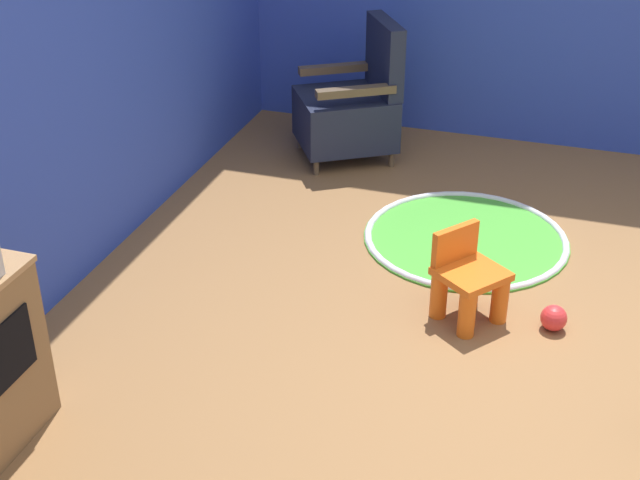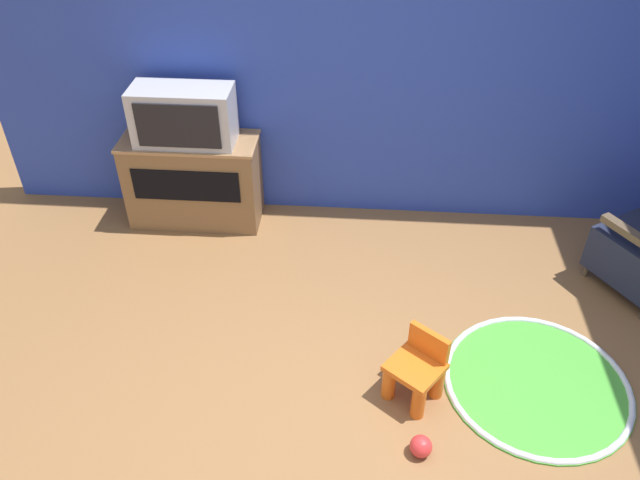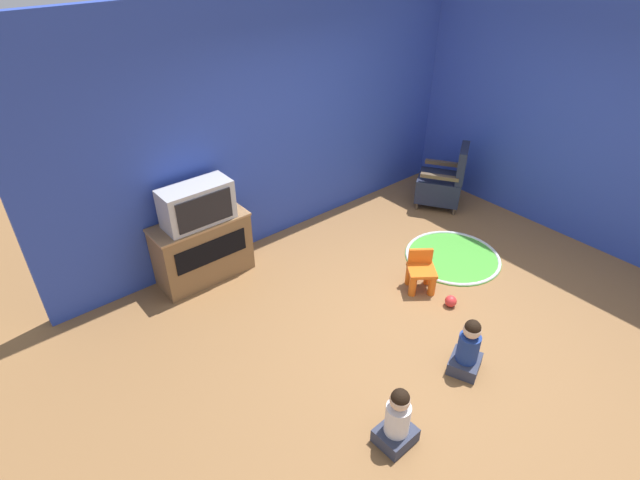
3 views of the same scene
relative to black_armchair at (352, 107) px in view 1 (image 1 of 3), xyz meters
name	(u,v)px [view 1 (image 1 of 3)]	position (x,y,z in m)	size (l,w,h in m)	color
ground_plane	(514,360)	(-1.93, -1.31, -0.34)	(30.00, 30.00, 0.00)	olive
wall_back	(3,9)	(-2.10, 0.93, 1.08)	(5.66, 0.12, 2.84)	#2D47B2
black_armchair	(352,107)	(0.00, 0.00, 0.00)	(0.76, 0.78, 0.89)	brown
yellow_kid_chair	(468,282)	(-1.65, -1.04, -0.15)	(0.40, 0.39, 0.44)	orange
play_mat	(466,238)	(-0.90, -0.92, -0.33)	(1.12, 1.12, 0.04)	green
toy_ball	(554,318)	(-1.63, -1.45, -0.28)	(0.12, 0.12, 0.12)	red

